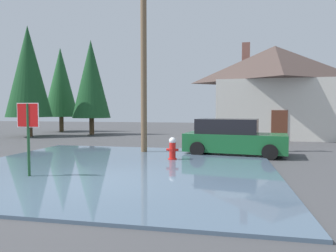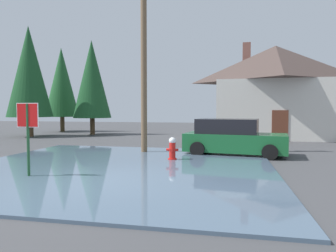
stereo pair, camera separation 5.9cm
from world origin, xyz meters
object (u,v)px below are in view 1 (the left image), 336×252
at_px(pine_tree_mid_left, 91,79).
at_px(pine_tree_short_left, 28,72).
at_px(utility_pole, 144,42).
at_px(parked_car, 233,138).
at_px(fire_hydrant, 172,150).
at_px(pine_tree_tall_left, 61,82).
at_px(house, 274,90).
at_px(stop_sign_near, 28,125).

bearing_deg(pine_tree_mid_left, pine_tree_short_left, -145.51).
distance_m(utility_pole, parked_car, 5.95).
height_order(utility_pole, parked_car, utility_pole).
bearing_deg(utility_pole, fire_hydrant, -48.61).
bearing_deg(pine_tree_short_left, utility_pole, -32.25).
height_order(utility_pole, pine_tree_tall_left, utility_pole).
relative_size(parked_car, pine_tree_mid_left, 0.61).
bearing_deg(house, pine_tree_mid_left, -177.79).
height_order(house, pine_tree_short_left, pine_tree_short_left).
height_order(fire_hydrant, parked_car, parked_car).
relative_size(utility_pole, pine_tree_mid_left, 1.30).
height_order(house, pine_tree_mid_left, pine_tree_mid_left).
height_order(house, parked_car, house).
height_order(fire_hydrant, pine_tree_short_left, pine_tree_short_left).
bearing_deg(pine_tree_mid_left, utility_pole, -53.29).
xyz_separation_m(pine_tree_tall_left, pine_tree_mid_left, (4.29, -2.73, -0.05)).
xyz_separation_m(parked_car, pine_tree_mid_left, (-11.09, 9.17, 3.72)).
distance_m(fire_hydrant, utility_pole, 5.32).
bearing_deg(pine_tree_tall_left, house, -6.73).
xyz_separation_m(fire_hydrant, pine_tree_short_left, (-12.54, 8.76, 4.41)).
distance_m(house, pine_tree_tall_left, 18.66).
bearing_deg(pine_tree_mid_left, stop_sign_near, -71.27).
height_order(fire_hydrant, utility_pole, utility_pole).
bearing_deg(pine_tree_tall_left, pine_tree_mid_left, -32.44).
distance_m(fire_hydrant, parked_car, 3.24).
height_order(pine_tree_mid_left, pine_tree_short_left, pine_tree_short_left).
relative_size(utility_pole, parked_car, 2.14).
height_order(pine_tree_tall_left, pine_tree_mid_left, pine_tree_tall_left).
bearing_deg(fire_hydrant, utility_pole, 131.39).
xyz_separation_m(stop_sign_near, pine_tree_tall_left, (-9.43, 17.88, 2.96)).
height_order(house, pine_tree_tall_left, pine_tree_tall_left).
relative_size(utility_pole, house, 1.11).
bearing_deg(pine_tree_mid_left, parked_car, -39.58).
xyz_separation_m(utility_pole, parked_car, (4.04, 0.28, -4.36)).
distance_m(stop_sign_near, house, 18.23).
distance_m(fire_hydrant, pine_tree_tall_left, 19.63).
height_order(stop_sign_near, pine_tree_mid_left, pine_tree_mid_left).
distance_m(stop_sign_near, utility_pole, 6.98).
height_order(utility_pole, house, utility_pole).
xyz_separation_m(fire_hydrant, house, (5.46, 11.92, 3.02)).
distance_m(house, pine_tree_mid_left, 14.25).
bearing_deg(fire_hydrant, pine_tree_mid_left, 127.55).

